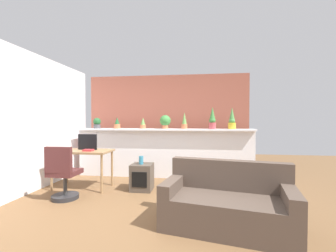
{
  "coord_description": "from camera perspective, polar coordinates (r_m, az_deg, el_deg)",
  "views": [
    {
      "loc": [
        0.8,
        -3.19,
        1.34
      ],
      "look_at": [
        0.22,
        1.15,
        1.23
      ],
      "focal_mm": 24.04,
      "sensor_mm": 36.0,
      "label": 1
    }
  ],
  "objects": [
    {
      "name": "potted_plant_2",
      "position": [
        5.32,
        -6.35,
        0.6
      ],
      "size": [
        0.13,
        0.13,
        0.26
      ],
      "color": "#C66B42",
      "rests_on": "plant_shelf"
    },
    {
      "name": "plant_shelf",
      "position": [
        5.21,
        -1.25,
        -0.9
      ],
      "size": [
        4.11,
        0.34,
        0.04
      ],
      "primitive_type": "cube",
      "color": "white",
      "rests_on": "divider_wall"
    },
    {
      "name": "desk",
      "position": [
        4.76,
        -20.79,
        -6.76
      ],
      "size": [
        1.1,
        0.6,
        0.75
      ],
      "color": "#99754C",
      "rests_on": "ground"
    },
    {
      "name": "side_wall_left",
      "position": [
        4.74,
        -33.29,
        0.76
      ],
      "size": [
        0.12,
        4.4,
        2.6
      ],
      "primitive_type": "cube",
      "color": "white",
      "rests_on": "ground"
    },
    {
      "name": "potted_plant_0",
      "position": [
        5.65,
        -17.55,
        0.72
      ],
      "size": [
        0.18,
        0.18,
        0.25
      ],
      "color": "#4C4C51",
      "rests_on": "plant_shelf"
    },
    {
      "name": "potted_plant_6",
      "position": [
        5.23,
        15.92,
        1.46
      ],
      "size": [
        0.17,
        0.17,
        0.49
      ],
      "color": "gold",
      "rests_on": "plant_shelf"
    },
    {
      "name": "potted_plant_5",
      "position": [
        5.14,
        11.19,
        1.67
      ],
      "size": [
        0.16,
        0.16,
        0.49
      ],
      "color": "#B7474C",
      "rests_on": "plant_shelf"
    },
    {
      "name": "vase_on_shelf",
      "position": [
        4.37,
        -6.83,
        -8.58
      ],
      "size": [
        0.08,
        0.08,
        0.16
      ],
      "primitive_type": "cylinder",
      "color": "teal",
      "rests_on": "side_cube_shelf"
    },
    {
      "name": "potted_plant_1",
      "position": [
        5.48,
        -12.78,
        0.6
      ],
      "size": [
        0.15,
        0.15,
        0.27
      ],
      "color": "#C66B42",
      "rests_on": "plant_shelf"
    },
    {
      "name": "potted_plant_4",
      "position": [
        5.19,
        4.18,
        1.16
      ],
      "size": [
        0.14,
        0.14,
        0.38
      ],
      "color": "#C66B42",
      "rests_on": "plant_shelf"
    },
    {
      "name": "book_on_desk",
      "position": [
        4.56,
        -19.54,
        -5.81
      ],
      "size": [
        0.18,
        0.14,
        0.04
      ],
      "primitive_type": "cube",
      "color": "#B22D33",
      "rests_on": "desk"
    },
    {
      "name": "brick_wall_behind",
      "position": [
        5.84,
        -0.29,
        0.59
      ],
      "size": [
        4.11,
        0.1,
        2.5
      ],
      "primitive_type": "cube",
      "color": "#9E5442",
      "rests_on": "ground"
    },
    {
      "name": "side_cube_shelf",
      "position": [
        4.44,
        -6.62,
        -12.73
      ],
      "size": [
        0.4,
        0.41,
        0.5
      ],
      "color": "#4C4238",
      "rests_on": "ground"
    },
    {
      "name": "divider_wall",
      "position": [
        5.31,
        -1.18,
        -7.07
      ],
      "size": [
        4.11,
        0.16,
        1.1
      ],
      "primitive_type": "cube",
      "color": "white",
      "rests_on": "ground"
    },
    {
      "name": "potted_plant_3",
      "position": [
        5.23,
        -0.7,
        1.22
      ],
      "size": [
        0.26,
        0.26,
        0.31
      ],
      "color": "#C66B42",
      "rests_on": "plant_shelf"
    },
    {
      "name": "tv_monitor",
      "position": [
        4.78,
        -19.72,
        -3.82
      ],
      "size": [
        0.38,
        0.04,
        0.31
      ],
      "primitive_type": "cube",
      "color": "black",
      "rests_on": "desk"
    },
    {
      "name": "couch",
      "position": [
        3.07,
        14.79,
        -18.7
      ],
      "size": [
        1.68,
        1.06,
        0.8
      ],
      "color": "brown",
      "rests_on": "ground"
    },
    {
      "name": "office_chair",
      "position": [
        4.24,
        -25.03,
        -11.62
      ],
      "size": [
        0.45,
        0.45,
        0.91
      ],
      "color": "#262628",
      "rests_on": "ground"
    },
    {
      "name": "ground_plane",
      "position": [
        3.55,
        -6.43,
        -20.72
      ],
      "size": [
        12.0,
        12.0,
        0.0
      ],
      "primitive_type": "plane",
      "color": "brown"
    }
  ]
}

